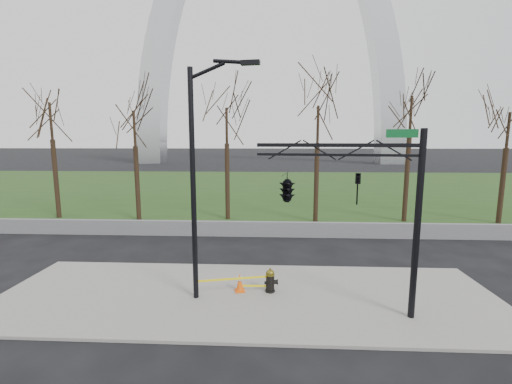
{
  "coord_description": "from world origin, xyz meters",
  "views": [
    {
      "loc": [
        0.89,
        -11.66,
        5.63
      ],
      "look_at": [
        0.23,
        2.0,
        3.58
      ],
      "focal_mm": 23.93,
      "sensor_mm": 36.0,
      "label": 1
    }
  ],
  "objects_px": {
    "traffic_cone": "(240,282)",
    "traffic_signal_mast": "(311,188)",
    "street_light": "(199,169)",
    "fire_hydrant": "(270,281)"
  },
  "relations": [
    {
      "from": "fire_hydrant",
      "to": "street_light",
      "type": "relative_size",
      "value": 0.11
    },
    {
      "from": "fire_hydrant",
      "to": "traffic_signal_mast",
      "type": "bearing_deg",
      "value": -41.39
    },
    {
      "from": "traffic_signal_mast",
      "to": "fire_hydrant",
      "type": "bearing_deg",
      "value": 150.18
    },
    {
      "from": "street_light",
      "to": "traffic_signal_mast",
      "type": "xyz_separation_m",
      "value": [
        3.7,
        -0.44,
        -0.55
      ]
    },
    {
      "from": "traffic_cone",
      "to": "traffic_signal_mast",
      "type": "bearing_deg",
      "value": -23.3
    },
    {
      "from": "street_light",
      "to": "traffic_signal_mast",
      "type": "distance_m",
      "value": 3.77
    },
    {
      "from": "fire_hydrant",
      "to": "traffic_signal_mast",
      "type": "height_order",
      "value": "traffic_signal_mast"
    },
    {
      "from": "traffic_cone",
      "to": "traffic_signal_mast",
      "type": "height_order",
      "value": "traffic_signal_mast"
    },
    {
      "from": "fire_hydrant",
      "to": "street_light",
      "type": "bearing_deg",
      "value": -167.29
    },
    {
      "from": "street_light",
      "to": "traffic_cone",
      "type": "bearing_deg",
      "value": 32.93
    }
  ]
}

